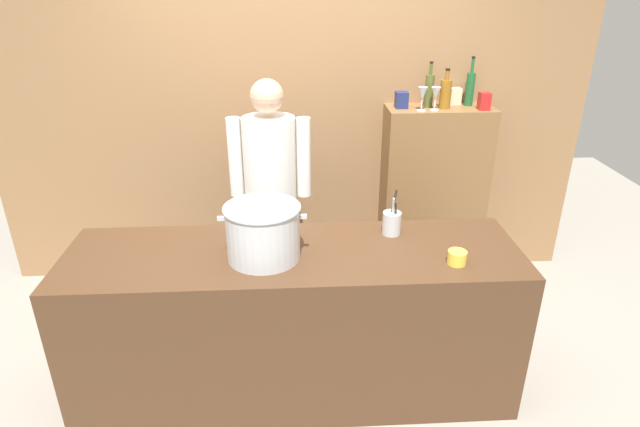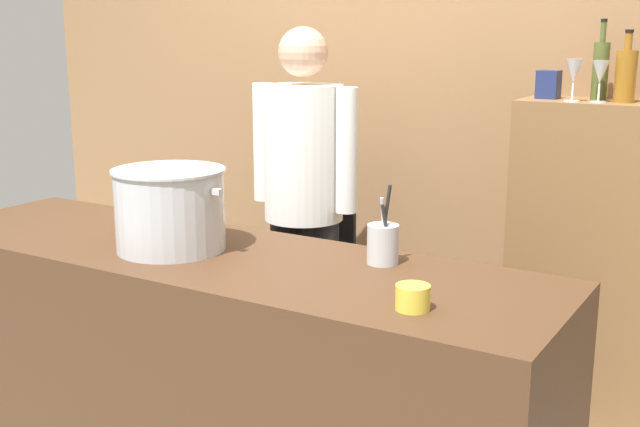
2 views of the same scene
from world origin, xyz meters
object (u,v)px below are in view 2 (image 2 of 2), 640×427
object	(u,v)px
wine_glass_short	(600,74)
spice_tin_navy	(548,84)
utensil_crock	(383,243)
butter_jar	(413,297)
chef	(304,191)
wine_glass_tall	(574,73)
stockpot_large	(170,209)
wine_bottle_olive	(600,70)
wine_bottle_amber	(626,75)

from	to	relation	value
wine_glass_short	spice_tin_navy	world-z (taller)	wine_glass_short
utensil_crock	butter_jar	bearing A→B (deg)	-52.46
chef	utensil_crock	size ratio (longest dim) A/B	6.31
wine_glass_tall	spice_tin_navy	distance (m)	0.16
stockpot_large	wine_glass_short	size ratio (longest dim) A/B	2.80
wine_bottle_olive	spice_tin_navy	xyz separation A→B (m)	(-0.19, -0.02, -0.06)
wine_bottle_amber	spice_tin_navy	distance (m)	0.30
stockpot_large	spice_tin_navy	xyz separation A→B (m)	(0.93, 1.24, 0.39)
wine_bottle_olive	wine_glass_tall	xyz separation A→B (m)	(-0.07, -0.11, -0.01)
wine_bottle_olive	wine_glass_tall	bearing A→B (deg)	-123.29
chef	wine_bottle_amber	size ratio (longest dim) A/B	6.08
stockpot_large	butter_jar	distance (m)	0.99
wine_bottle_amber	wine_glass_short	size ratio (longest dim) A/B	1.71
utensil_crock	wine_bottle_olive	bearing A→B (deg)	67.65
wine_bottle_amber	wine_glass_short	distance (m)	0.10
chef	wine_glass_tall	xyz separation A→B (m)	(1.04, 0.30, 0.52)
chef	wine_bottle_olive	bearing A→B (deg)	-156.36
butter_jar	spice_tin_navy	distance (m)	1.45
butter_jar	wine_glass_tall	xyz separation A→B (m)	(0.08, 1.26, 0.55)
chef	wine_bottle_amber	xyz separation A→B (m)	(1.22, 0.36, 0.51)
spice_tin_navy	wine_bottle_olive	bearing A→B (deg)	4.74
wine_bottle_olive	spice_tin_navy	size ratio (longest dim) A/B	2.78
wine_glass_short	spice_tin_navy	size ratio (longest dim) A/B	1.41
wine_bottle_olive	wine_glass_short	world-z (taller)	wine_bottle_olive
chef	wine_bottle_olive	size ratio (longest dim) A/B	5.29
chef	butter_jar	xyz separation A→B (m)	(0.96, -0.97, -0.03)
utensil_crock	wine_bottle_amber	bearing A→B (deg)	61.76
stockpot_large	wine_glass_tall	bearing A→B (deg)	47.27
utensil_crock	spice_tin_navy	size ratio (longest dim) A/B	2.33
wine_bottle_olive	spice_tin_navy	bearing A→B (deg)	-175.26
utensil_crock	wine_glass_short	size ratio (longest dim) A/B	1.65
butter_jar	wine_glass_tall	size ratio (longest dim) A/B	0.59
butter_jar	wine_bottle_amber	xyz separation A→B (m)	(0.26, 1.33, 0.54)
stockpot_large	wine_glass_tall	xyz separation A→B (m)	(1.05, 1.14, 0.44)
chef	wine_bottle_olive	world-z (taller)	wine_bottle_olive
wine_glass_tall	utensil_crock	bearing A→B (deg)	-110.86
wine_bottle_amber	stockpot_large	bearing A→B (deg)	-135.57
butter_jar	spice_tin_navy	size ratio (longest dim) A/B	0.85
wine_glass_tall	wine_glass_short	bearing A→B (deg)	8.92
utensil_crock	spice_tin_navy	world-z (taller)	spice_tin_navy
chef	spice_tin_navy	xyz separation A→B (m)	(0.92, 0.39, 0.47)
chef	stockpot_large	size ratio (longest dim) A/B	3.71
stockpot_large	spice_tin_navy	distance (m)	1.60
spice_tin_navy	stockpot_large	bearing A→B (deg)	-127.02
chef	butter_jar	bearing A→B (deg)	138.39
utensil_crock	chef	bearing A→B (deg)	138.46
butter_jar	wine_bottle_olive	world-z (taller)	wine_bottle_olive
chef	wine_glass_short	world-z (taller)	chef
spice_tin_navy	butter_jar	bearing A→B (deg)	-88.13
wine_glass_tall	butter_jar	bearing A→B (deg)	-93.48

